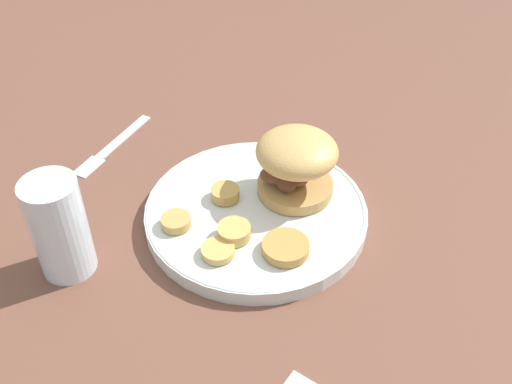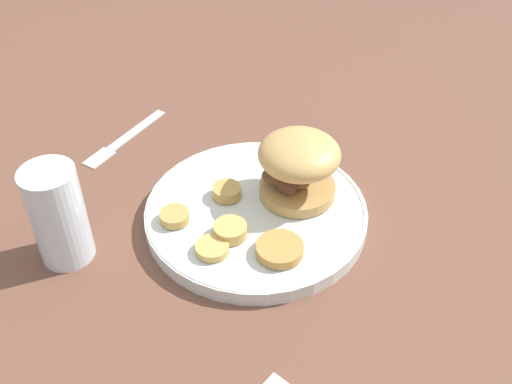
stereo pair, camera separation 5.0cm
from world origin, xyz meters
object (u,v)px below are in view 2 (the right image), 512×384
object	(u,v)px
sandwich	(298,164)
drinking_glass	(58,215)
fork	(125,138)
dinner_plate	(256,212)

from	to	relation	value
sandwich	drinking_glass	world-z (taller)	drinking_glass
fork	drinking_glass	world-z (taller)	drinking_glass
dinner_plate	drinking_glass	size ratio (longest dim) A/B	2.22
dinner_plate	drinking_glass	bearing A→B (deg)	-23.44
dinner_plate	sandwich	bearing A→B (deg)	168.54
sandwich	fork	world-z (taller)	sandwich
dinner_plate	sandwich	size ratio (longest dim) A/B	2.74
fork	drinking_glass	bearing A→B (deg)	44.67
dinner_plate	drinking_glass	distance (m)	0.24
sandwich	drinking_glass	bearing A→B (deg)	-21.05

